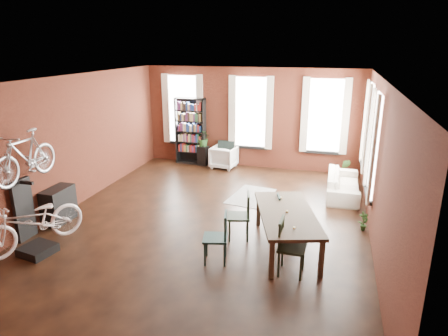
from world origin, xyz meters
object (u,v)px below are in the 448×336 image
(dining_chair_c, at_px, (292,247))
(console_table, at_px, (59,205))
(bicycle_floor, at_px, (30,199))
(white_armchair, at_px, (224,156))
(cream_sofa, at_px, (344,180))
(dining_chair_d, at_px, (285,213))
(bookshelf, at_px, (191,131))
(dining_table, at_px, (286,230))
(bike_trainer, at_px, (38,250))
(plant_stand, at_px, (203,156))
(dining_chair_b, at_px, (239,216))
(dining_chair_a, at_px, (215,238))

(dining_chair_c, height_order, console_table, dining_chair_c)
(dining_chair_c, distance_m, bicycle_floor, 4.86)
(white_armchair, xyz_separation_m, cream_sofa, (3.74, -1.50, 0.02))
(dining_chair_d, distance_m, bookshelf, 5.73)
(dining_table, distance_m, console_table, 5.13)
(console_table, bearing_deg, bicycle_floor, -68.26)
(bike_trainer, height_order, console_table, console_table)
(cream_sofa, xyz_separation_m, bicycle_floor, (-5.67, -4.91, 0.74))
(plant_stand, height_order, bicycle_floor, bicycle_floor)
(bike_trainer, bearing_deg, white_armchair, 73.02)
(dining_chair_c, distance_m, dining_chair_d, 1.69)
(dining_table, bearing_deg, dining_chair_c, -93.81)
(dining_chair_c, height_order, dining_chair_d, dining_chair_c)
(white_armchair, xyz_separation_m, bicycle_floor, (-1.93, -6.40, 0.76))
(dining_chair_c, height_order, white_armchair, dining_chair_c)
(dining_chair_d, relative_size, plant_stand, 1.29)
(dining_chair_b, height_order, dining_chair_c, dining_chair_c)
(dining_table, xyz_separation_m, cream_sofa, (1.11, 3.37, 0.02))
(dining_chair_d, bearing_deg, dining_table, 172.58)
(dining_chair_b, xyz_separation_m, bookshelf, (-2.84, 4.89, 0.61))
(dining_table, relative_size, dining_chair_d, 2.79)
(dining_table, distance_m, bookshelf, 6.40)
(dining_chair_c, xyz_separation_m, bicycle_floor, (-4.77, -0.66, 0.65))
(dining_chair_d, xyz_separation_m, cream_sofa, (1.22, 2.59, 0.00))
(dining_chair_c, xyz_separation_m, bookshelf, (-4.05, 5.95, 0.59))
(bicycle_floor, bearing_deg, dining_chair_c, 32.09)
(dining_chair_a, distance_m, dining_chair_d, 1.96)
(dining_chair_b, bearing_deg, dining_chair_c, 34.54)
(dining_chair_c, distance_m, bike_trainer, 4.86)
(bookshelf, xyz_separation_m, plant_stand, (0.46, -0.07, -0.79))
(dining_chair_a, bearing_deg, plant_stand, -172.16)
(bicycle_floor, bearing_deg, dining_chair_d, 51.74)
(console_table, xyz_separation_m, bicycle_floor, (0.56, -1.41, 0.75))
(dining_chair_d, distance_m, plant_stand, 5.34)
(dining_chair_a, xyz_separation_m, bike_trainer, (-3.39, -0.67, -0.40))
(dining_chair_a, relative_size, bicycle_floor, 0.49)
(dining_chair_a, xyz_separation_m, dining_chair_c, (1.41, -0.03, 0.02))
(dining_chair_b, distance_m, console_table, 4.13)
(cream_sofa, bearing_deg, bike_trainer, 130.67)
(bike_trainer, distance_m, bicycle_floor, 1.07)
(cream_sofa, bearing_deg, dining_chair_c, 168.10)
(dining_chair_d, height_order, cream_sofa, cream_sofa)
(dining_chair_b, distance_m, white_armchair, 4.97)
(bookshelf, distance_m, bike_trainer, 6.71)
(dining_chair_a, bearing_deg, bicycle_floor, -91.17)
(dining_table, height_order, cream_sofa, cream_sofa)
(dining_chair_c, relative_size, cream_sofa, 0.49)
(white_armchair, relative_size, bicycle_floor, 0.40)
(dining_chair_c, xyz_separation_m, bike_trainer, (-4.80, -0.64, -0.42))
(dining_chair_a, distance_m, plant_stand, 6.25)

